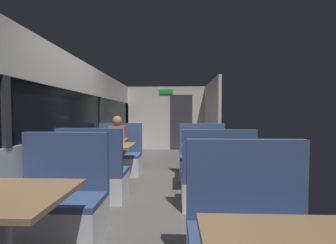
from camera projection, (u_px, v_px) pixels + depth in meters
ground_plane at (156, 191)px, 3.57m from camera, size 3.30×9.20×0.02m
carriage_window_panel_left at (71, 125)px, 3.58m from camera, size 0.09×8.48×2.30m
carriage_end_bulkhead at (168, 118)px, 7.72m from camera, size 2.90×0.11×2.30m
carriage_aisle_panel_right at (212, 119)px, 6.48m from camera, size 0.08×2.40×2.30m
dining_table_near_window at (3, 207)px, 1.49m from camera, size 0.90×0.70×0.74m
bench_near_window_facing_entry at (59, 207)px, 2.20m from camera, size 0.95×0.50×1.10m
dining_table_mid_window at (109, 150)px, 3.86m from camera, size 0.90×0.70×0.74m
bench_mid_window_facing_end at (94, 178)px, 3.17m from camera, size 0.95×0.50×1.10m
bench_mid_window_facing_entry at (119, 159)px, 4.57m from camera, size 0.95×0.50×1.10m
dining_table_rear_aisle at (208, 153)px, 3.60m from camera, size 0.90×0.70×0.74m
bench_rear_aisle_facing_end at (216, 184)px, 2.91m from camera, size 0.95×0.50×1.10m
bench_rear_aisle_facing_entry at (203, 161)px, 4.31m from camera, size 0.95×0.50×1.10m
seated_passenger at (118, 150)px, 4.49m from camera, size 0.47×0.55×1.26m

